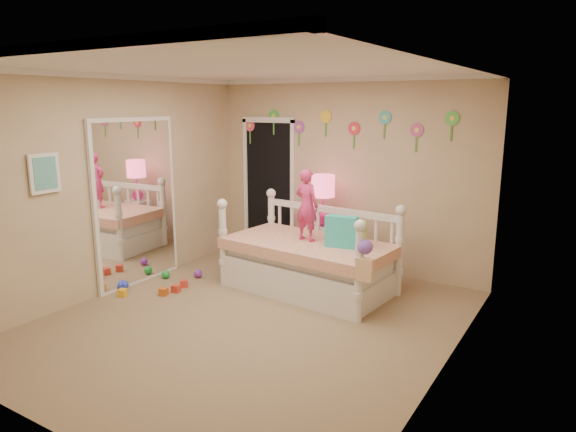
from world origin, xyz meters
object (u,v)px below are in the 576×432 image
Objects in this scene: nightstand at (322,248)px; table_lamp at (323,192)px; daybed at (309,246)px; child at (307,205)px.

table_lamp reaches higher than nightstand.
table_lamp is at bearing 109.94° from daybed.
child is 1.03m from nightstand.
daybed is 2.35× the size of child.
child reaches higher than daybed.
nightstand is (-0.15, 0.70, -0.74)m from child.
daybed is at bearing -75.30° from table_lamp.
child is at bearing -85.42° from nightstand.
nightstand is at bearing -70.64° from child.
daybed is 2.99× the size of table_lamp.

